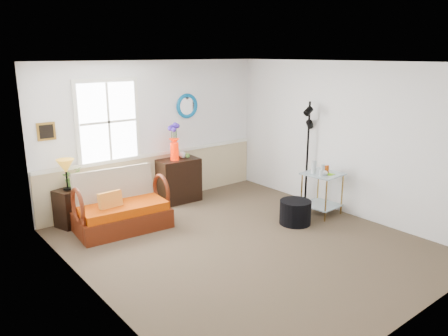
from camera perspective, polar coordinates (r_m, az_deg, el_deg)
floor at (r=6.52m, az=2.74°, el=-9.89°), size 4.50×5.00×0.01m
ceiling at (r=5.92m, az=3.06°, el=13.62°), size 4.50×5.00×0.01m
walls at (r=6.09m, az=2.89°, el=1.30°), size 4.51×5.01×2.60m
wainscot at (r=8.26m, az=-8.70°, el=-1.33°), size 4.46×0.02×0.90m
chair_rail at (r=8.14m, az=-8.79°, el=1.84°), size 4.46×0.04×0.06m
window at (r=7.61m, az=-14.88°, el=5.84°), size 1.14×0.06×1.44m
picture at (r=7.28m, az=-22.22°, el=4.45°), size 0.28×0.03×0.28m
mirror at (r=8.37m, az=-4.88°, el=8.08°), size 0.47×0.07×0.47m
loveseat at (r=7.06m, az=-13.24°, el=-4.26°), size 1.48×0.92×0.93m
throw_pillow at (r=6.92m, az=-14.57°, el=-4.51°), size 0.37×0.11×0.37m
lamp_stand at (r=7.46m, az=-19.66°, el=-4.97°), size 0.44×0.44×0.62m
table_lamp at (r=7.27m, az=-19.90°, el=-0.86°), size 0.37×0.37×0.50m
potted_plant at (r=7.43m, az=-19.24°, el=-1.46°), size 0.41×0.43×0.26m
cabinet at (r=8.25m, az=-6.01°, el=-1.56°), size 0.79×0.54×0.82m
flower_vase at (r=8.00m, az=-6.52°, el=3.38°), size 0.22×0.22×0.67m
side_table at (r=7.72m, az=12.64°, el=-3.30°), size 0.63×0.63×0.74m
tabletop_items at (r=7.57m, az=12.62°, el=0.13°), size 0.40×0.40×0.22m
floor_lamp at (r=8.10m, az=10.84°, el=1.87°), size 0.28×0.28×1.89m
ottoman at (r=7.27m, az=9.29°, el=-5.72°), size 0.52×0.52×0.39m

